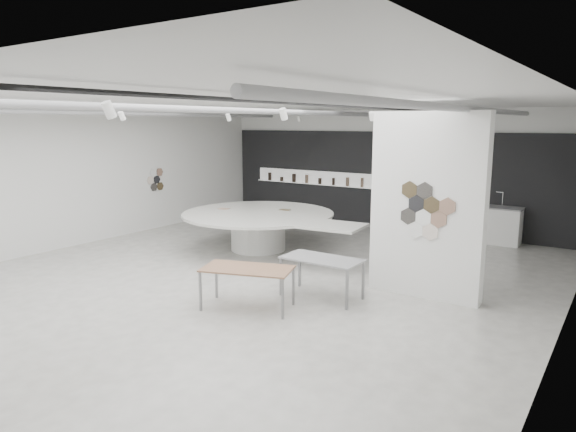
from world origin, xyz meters
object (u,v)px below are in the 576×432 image
Objects in this scene: sample_table_wood at (247,271)px; display_island at (260,226)px; partition_column at (427,206)px; sample_table_stone at (322,262)px; kitchen_counter at (487,224)px.

display_island is at bearing 124.12° from sample_table_wood.
sample_table_stone is (-1.61, -1.24, -1.07)m from partition_column.
display_island is 2.91× the size of kitchen_counter.
kitchen_counter is at bearing 37.51° from display_island.
sample_table_wood is at bearing -61.06° from display_island.
display_island is 4.05m from sample_table_stone.
partition_column is 5.15m from display_island.
display_island is at bearing 167.12° from partition_column.
sample_table_wood is (2.46, -3.63, 0.04)m from display_island.
partition_column is at bearing 45.72° from sample_table_wood.
kitchen_counter is at bearing 73.86° from sample_table_wood.
partition_column is 2.30m from sample_table_stone.
kitchen_counter is (-0.12, 5.53, -1.27)m from partition_column.
sample_table_wood is 1.52m from sample_table_stone.
kitchen_counter is at bearing 77.60° from sample_table_stone.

